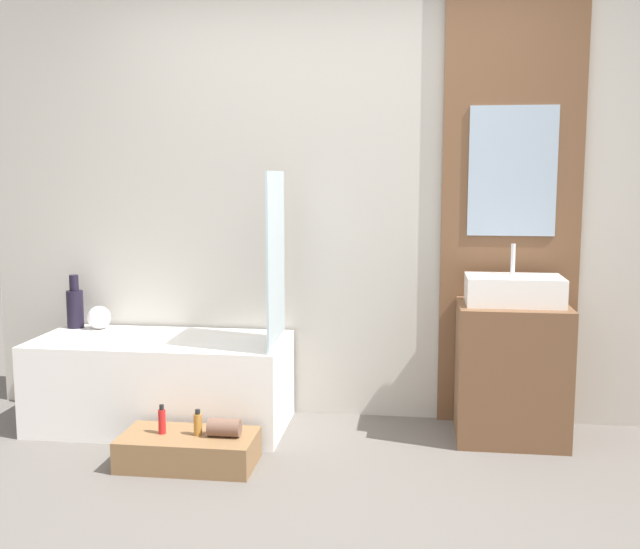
{
  "coord_description": "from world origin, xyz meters",
  "views": [
    {
      "loc": [
        0.51,
        -2.8,
        1.45
      ],
      "look_at": [
        0.04,
        0.72,
        0.96
      ],
      "focal_mm": 42.0,
      "sensor_mm": 36.0,
      "label": 1
    }
  ],
  "objects_px": {
    "vase_tall_dark": "(75,306)",
    "bottle_soap_secondary": "(198,424)",
    "bottle_soap_primary": "(162,421)",
    "bathtub": "(162,382)",
    "wooden_step_bench": "(189,450)",
    "vase_round_light": "(99,318)",
    "sink": "(514,290)"
  },
  "relations": [
    {
      "from": "bottle_soap_primary",
      "to": "wooden_step_bench",
      "type": "bearing_deg",
      "value": 0.0
    },
    {
      "from": "bottle_soap_primary",
      "to": "vase_round_light",
      "type": "bearing_deg",
      "value": 130.73
    },
    {
      "from": "bathtub",
      "to": "vase_tall_dark",
      "type": "xyz_separation_m",
      "value": [
        -0.61,
        0.23,
        0.39
      ]
    },
    {
      "from": "sink",
      "to": "vase_round_light",
      "type": "distance_m",
      "value": 2.43
    },
    {
      "from": "vase_tall_dark",
      "to": "bottle_soap_secondary",
      "type": "relative_size",
      "value": 2.46
    },
    {
      "from": "vase_tall_dark",
      "to": "bottle_soap_secondary",
      "type": "distance_m",
      "value": 1.33
    },
    {
      "from": "wooden_step_bench",
      "to": "bottle_soap_secondary",
      "type": "height_order",
      "value": "bottle_soap_secondary"
    },
    {
      "from": "bathtub",
      "to": "vase_tall_dark",
      "type": "height_order",
      "value": "vase_tall_dark"
    },
    {
      "from": "vase_tall_dark",
      "to": "sink",
      "type": "bearing_deg",
      "value": -3.62
    },
    {
      "from": "bathtub",
      "to": "wooden_step_bench",
      "type": "height_order",
      "value": "bathtub"
    },
    {
      "from": "vase_tall_dark",
      "to": "vase_round_light",
      "type": "relative_size",
      "value": 2.32
    },
    {
      "from": "bottle_soap_primary",
      "to": "bottle_soap_secondary",
      "type": "bearing_deg",
      "value": 0.0
    },
    {
      "from": "wooden_step_bench",
      "to": "sink",
      "type": "distance_m",
      "value": 1.89
    },
    {
      "from": "bathtub",
      "to": "sink",
      "type": "relative_size",
      "value": 2.81
    },
    {
      "from": "vase_tall_dark",
      "to": "bottle_soap_primary",
      "type": "height_order",
      "value": "vase_tall_dark"
    },
    {
      "from": "wooden_step_bench",
      "to": "bathtub",
      "type": "bearing_deg",
      "value": 120.86
    },
    {
      "from": "wooden_step_bench",
      "to": "bottle_soap_secondary",
      "type": "bearing_deg",
      "value": 0.0
    },
    {
      "from": "vase_tall_dark",
      "to": "bottle_soap_secondary",
      "type": "height_order",
      "value": "vase_tall_dark"
    },
    {
      "from": "vase_round_light",
      "to": "bottle_soap_primary",
      "type": "xyz_separation_m",
      "value": [
        0.65,
        -0.75,
        -0.36
      ]
    },
    {
      "from": "wooden_step_bench",
      "to": "bottle_soap_primary",
      "type": "xyz_separation_m",
      "value": [
        -0.13,
        0.0,
        0.14
      ]
    },
    {
      "from": "bottle_soap_primary",
      "to": "bathtub",
      "type": "bearing_deg",
      "value": 109.43
    },
    {
      "from": "vase_round_light",
      "to": "sink",
      "type": "bearing_deg",
      "value": -3.38
    },
    {
      "from": "bathtub",
      "to": "bottle_soap_primary",
      "type": "height_order",
      "value": "bathtub"
    },
    {
      "from": "wooden_step_bench",
      "to": "bottle_soap_primary",
      "type": "distance_m",
      "value": 0.2
    },
    {
      "from": "bottle_soap_secondary",
      "to": "bottle_soap_primary",
      "type": "bearing_deg",
      "value": 180.0
    },
    {
      "from": "sink",
      "to": "bottle_soap_secondary",
      "type": "height_order",
      "value": "sink"
    },
    {
      "from": "bottle_soap_secondary",
      "to": "vase_tall_dark",
      "type": "bearing_deg",
      "value": 142.06
    },
    {
      "from": "bathtub",
      "to": "sink",
      "type": "height_order",
      "value": "sink"
    },
    {
      "from": "bathtub",
      "to": "vase_round_light",
      "type": "xyz_separation_m",
      "value": [
        -0.46,
        0.21,
        0.32
      ]
    },
    {
      "from": "sink",
      "to": "bottle_soap_primary",
      "type": "height_order",
      "value": "sink"
    },
    {
      "from": "vase_tall_dark",
      "to": "wooden_step_bench",
      "type": "bearing_deg",
      "value": -39.4
    },
    {
      "from": "sink",
      "to": "vase_tall_dark",
      "type": "xyz_separation_m",
      "value": [
        -2.57,
        0.16,
        -0.18
      ]
    }
  ]
}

